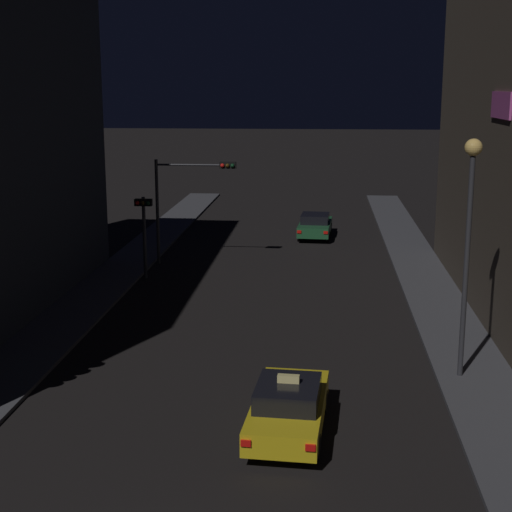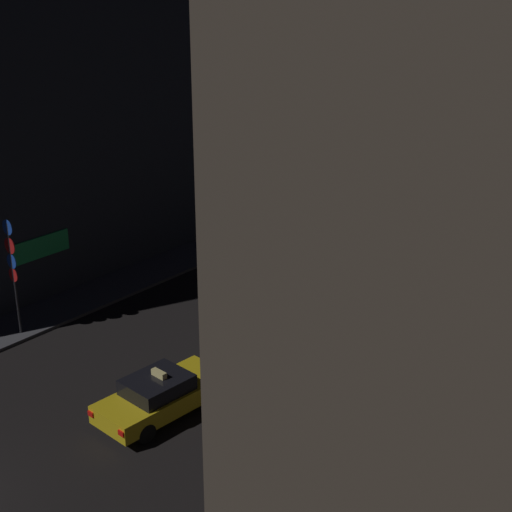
% 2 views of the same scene
% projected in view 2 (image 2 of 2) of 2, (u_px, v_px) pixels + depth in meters
% --- Properties ---
extents(sidewalk_left, '(2.44, 53.28, 0.13)m').
position_uv_depth(sidewalk_left, '(275.00, 221.00, 42.41)').
color(sidewalk_left, '#424247').
rests_on(sidewalk_left, ground_plane).
extents(building_facade_left, '(7.66, 23.33, 13.66)m').
position_uv_depth(building_facade_left, '(65.00, 113.00, 36.01)').
color(building_facade_left, '#282D38').
rests_on(building_facade_left, ground_plane).
extents(taxi, '(2.08, 4.56, 1.62)m').
position_uv_depth(taxi, '(161.00, 395.00, 24.59)').
color(taxi, yellow).
rests_on(taxi, ground_plane).
extents(far_car, '(2.06, 4.55, 1.42)m').
position_uv_depth(far_car, '(507.00, 203.00, 43.36)').
color(far_car, '#1E512D').
rests_on(far_car, ground_plane).
extents(traffic_light_overhead, '(4.03, 0.42, 5.26)m').
position_uv_depth(traffic_light_overhead, '(340.00, 158.00, 40.42)').
color(traffic_light_overhead, '#2D2D33').
rests_on(traffic_light_overhead, ground_plane).
extents(traffic_light_left_kerb, '(0.80, 0.42, 3.83)m').
position_uv_depth(traffic_light_left_kerb, '(282.00, 185.00, 39.60)').
color(traffic_light_left_kerb, '#2D2D33').
rests_on(traffic_light_left_kerb, ground_plane).
extents(sign_pole_left, '(0.62, 0.10, 4.60)m').
position_uv_depth(sign_pole_left, '(12.00, 266.00, 28.92)').
color(sign_pole_left, '#2D2D33').
rests_on(sign_pole_left, sidewalk_left).
extents(street_lamp_near_block, '(0.51, 0.51, 7.20)m').
position_uv_depth(street_lamp_near_block, '(377.00, 269.00, 23.05)').
color(street_lamp_near_block, '#2D2D33').
rests_on(street_lamp_near_block, sidewalk_right).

